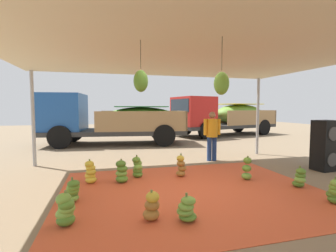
{
  "coord_description": "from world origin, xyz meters",
  "views": [
    {
      "loc": [
        -1.76,
        -4.68,
        1.72
      ],
      "look_at": [
        0.2,
        2.8,
        1.16
      ],
      "focal_mm": 26.1,
      "sensor_mm": 36.0,
      "label": 1
    }
  ],
  "objects_px": {
    "banana_bunch_8": "(65,210)",
    "banana_bunch_9": "(247,169)",
    "banana_bunch_4": "(335,192)",
    "banana_bunch_2": "(137,168)",
    "banana_bunch_3": "(90,173)",
    "worker_0": "(212,132)",
    "banana_bunch_6": "(72,191)",
    "cargo_truck_main": "(110,119)",
    "banana_bunch_10": "(181,167)",
    "speaker_stack": "(325,145)",
    "banana_bunch_5": "(300,178)",
    "banana_bunch_1": "(152,207)",
    "banana_bunch_0": "(122,172)",
    "banana_bunch_7": "(187,210)",
    "cargo_truck_far": "(223,116)"
  },
  "relations": [
    {
      "from": "banana_bunch_2",
      "to": "banana_bunch_5",
      "type": "relative_size",
      "value": 1.19
    },
    {
      "from": "banana_bunch_1",
      "to": "banana_bunch_7",
      "type": "height_order",
      "value": "banana_bunch_1"
    },
    {
      "from": "banana_bunch_5",
      "to": "banana_bunch_6",
      "type": "height_order",
      "value": "banana_bunch_5"
    },
    {
      "from": "banana_bunch_7",
      "to": "worker_0",
      "type": "xyz_separation_m",
      "value": [
        2.23,
        3.93,
        0.75
      ]
    },
    {
      "from": "cargo_truck_far",
      "to": "worker_0",
      "type": "bearing_deg",
      "value": -119.68
    },
    {
      "from": "cargo_truck_main",
      "to": "worker_0",
      "type": "bearing_deg",
      "value": -55.92
    },
    {
      "from": "banana_bunch_4",
      "to": "cargo_truck_main",
      "type": "height_order",
      "value": "cargo_truck_main"
    },
    {
      "from": "worker_0",
      "to": "banana_bunch_2",
      "type": "bearing_deg",
      "value": -152.53
    },
    {
      "from": "banana_bunch_4",
      "to": "banana_bunch_8",
      "type": "bearing_deg",
      "value": 175.77
    },
    {
      "from": "banana_bunch_2",
      "to": "cargo_truck_main",
      "type": "relative_size",
      "value": 0.08
    },
    {
      "from": "banana_bunch_6",
      "to": "banana_bunch_9",
      "type": "distance_m",
      "value": 3.93
    },
    {
      "from": "banana_bunch_0",
      "to": "cargo_truck_main",
      "type": "relative_size",
      "value": 0.08
    },
    {
      "from": "banana_bunch_6",
      "to": "worker_0",
      "type": "height_order",
      "value": "worker_0"
    },
    {
      "from": "banana_bunch_2",
      "to": "banana_bunch_9",
      "type": "distance_m",
      "value": 2.67
    },
    {
      "from": "cargo_truck_main",
      "to": "speaker_stack",
      "type": "relative_size",
      "value": 4.89
    },
    {
      "from": "cargo_truck_main",
      "to": "cargo_truck_far",
      "type": "bearing_deg",
      "value": 17.36
    },
    {
      "from": "banana_bunch_6",
      "to": "banana_bunch_8",
      "type": "relative_size",
      "value": 0.87
    },
    {
      "from": "banana_bunch_6",
      "to": "cargo_truck_main",
      "type": "relative_size",
      "value": 0.07
    },
    {
      "from": "banana_bunch_1",
      "to": "speaker_stack",
      "type": "xyz_separation_m",
      "value": [
        5.23,
        1.78,
        0.49
      ]
    },
    {
      "from": "banana_bunch_10",
      "to": "worker_0",
      "type": "xyz_separation_m",
      "value": [
        1.57,
        1.58,
        0.68
      ]
    },
    {
      "from": "speaker_stack",
      "to": "banana_bunch_1",
      "type": "bearing_deg",
      "value": -161.17
    },
    {
      "from": "banana_bunch_4",
      "to": "banana_bunch_5",
      "type": "bearing_deg",
      "value": 84.72
    },
    {
      "from": "banana_bunch_0",
      "to": "banana_bunch_1",
      "type": "xyz_separation_m",
      "value": [
        0.32,
        -2.06,
        -0.04
      ]
    },
    {
      "from": "banana_bunch_7",
      "to": "speaker_stack",
      "type": "bearing_deg",
      "value": 22.65
    },
    {
      "from": "banana_bunch_7",
      "to": "banana_bunch_9",
      "type": "distance_m",
      "value": 2.73
    },
    {
      "from": "banana_bunch_2",
      "to": "speaker_stack",
      "type": "height_order",
      "value": "speaker_stack"
    },
    {
      "from": "banana_bunch_5",
      "to": "banana_bunch_9",
      "type": "distance_m",
      "value": 1.13
    },
    {
      "from": "banana_bunch_9",
      "to": "banana_bunch_10",
      "type": "xyz_separation_m",
      "value": [
        -1.46,
        0.64,
        0.0
      ]
    },
    {
      "from": "banana_bunch_2",
      "to": "banana_bunch_4",
      "type": "distance_m",
      "value": 4.13
    },
    {
      "from": "banana_bunch_6",
      "to": "worker_0",
      "type": "relative_size",
      "value": 0.28
    },
    {
      "from": "banana_bunch_1",
      "to": "banana_bunch_9",
      "type": "bearing_deg",
      "value": 30.17
    },
    {
      "from": "banana_bunch_3",
      "to": "banana_bunch_5",
      "type": "distance_m",
      "value": 4.66
    },
    {
      "from": "banana_bunch_8",
      "to": "cargo_truck_main",
      "type": "xyz_separation_m",
      "value": [
        0.82,
        8.28,
        0.97
      ]
    },
    {
      "from": "banana_bunch_4",
      "to": "worker_0",
      "type": "distance_m",
      "value": 4.05
    },
    {
      "from": "banana_bunch_8",
      "to": "banana_bunch_9",
      "type": "relative_size",
      "value": 0.9
    },
    {
      "from": "banana_bunch_0",
      "to": "banana_bunch_7",
      "type": "bearing_deg",
      "value": -69.93
    },
    {
      "from": "banana_bunch_1",
      "to": "banana_bunch_4",
      "type": "bearing_deg",
      "value": -3.47
    },
    {
      "from": "banana_bunch_2",
      "to": "banana_bunch_6",
      "type": "relative_size",
      "value": 1.24
    },
    {
      "from": "banana_bunch_6",
      "to": "banana_bunch_5",
      "type": "bearing_deg",
      "value": -4.51
    },
    {
      "from": "banana_bunch_4",
      "to": "worker_0",
      "type": "relative_size",
      "value": 0.3
    },
    {
      "from": "banana_bunch_4",
      "to": "banana_bunch_2",
      "type": "bearing_deg",
      "value": 141.5
    },
    {
      "from": "banana_bunch_10",
      "to": "speaker_stack",
      "type": "bearing_deg",
      "value": -5.34
    },
    {
      "from": "banana_bunch_3",
      "to": "worker_0",
      "type": "xyz_separation_m",
      "value": [
        3.74,
        1.57,
        0.69
      ]
    },
    {
      "from": "banana_bunch_7",
      "to": "worker_0",
      "type": "relative_size",
      "value": 0.27
    },
    {
      "from": "banana_bunch_2",
      "to": "banana_bunch_9",
      "type": "bearing_deg",
      "value": -18.43
    },
    {
      "from": "cargo_truck_far",
      "to": "banana_bunch_8",
      "type": "bearing_deg",
      "value": -127.02
    },
    {
      "from": "banana_bunch_3",
      "to": "banana_bunch_5",
      "type": "xyz_separation_m",
      "value": [
        4.42,
        -1.46,
        -0.05
      ]
    },
    {
      "from": "banana_bunch_6",
      "to": "speaker_stack",
      "type": "bearing_deg",
      "value": 6.13
    },
    {
      "from": "banana_bunch_8",
      "to": "cargo_truck_far",
      "type": "relative_size",
      "value": 0.07
    },
    {
      "from": "banana_bunch_6",
      "to": "worker_0",
      "type": "bearing_deg",
      "value": 33.5
    }
  ]
}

